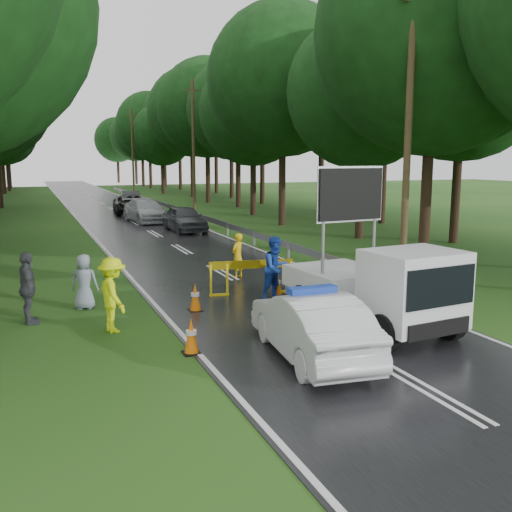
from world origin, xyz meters
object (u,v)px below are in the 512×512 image
work_truck (379,287)px  queue_car_first (185,219)px  civilian (276,268)px  queue_car_third (131,204)px  queue_car_fourth (131,199)px  police_sedan (312,326)px  barrier (251,269)px  queue_car_second (146,211)px  officer (238,255)px

work_truck → queue_car_first: (0.56, 20.81, -0.32)m
civilian → queue_car_third: 28.99m
queue_car_fourth → police_sedan: bearing=-89.1°
queue_car_third → queue_car_fourth: 6.10m
police_sedan → civilian: 5.25m
police_sedan → work_truck: (2.51, 1.22, 0.37)m
barrier → queue_car_second: size_ratio=0.51×
queue_car_first → queue_car_second: size_ratio=0.86×
barrier → queue_car_third: size_ratio=0.50×
police_sedan → work_truck: bearing=-148.2°
police_sedan → queue_car_first: (3.07, 22.04, 0.05)m
barrier → officer: (0.51, 2.66, -0.03)m
work_truck → officer: (-1.07, 7.29, -0.28)m
police_sedan → officer: (1.44, 8.52, 0.09)m
officer → civilian: civilian is taller
work_truck → queue_car_second: work_truck is taller
barrier → queue_car_fourth: queue_car_fourth is taller
officer → civilian: (-0.03, -3.46, 0.16)m
police_sedan → civilian: bearing=-99.7°
work_truck → queue_car_third: bearing=85.6°
queue_car_third → queue_car_second: bearing=-85.2°
queue_car_fourth → queue_car_third: bearing=-95.0°
barrier → queue_car_second: queue_car_second is taller
police_sedan → queue_car_first: police_sedan is taller
queue_car_third → civilian: bearing=-86.3°
police_sedan → queue_car_fourth: police_sedan is taller
work_truck → queue_car_third: 32.82m
work_truck → police_sedan: bearing=-159.4°
barrier → queue_car_fourth: 34.25m
queue_car_first → queue_car_third: bearing=93.3°
police_sedan → work_truck: work_truck is taller
queue_car_third → queue_car_fourth: size_ratio=1.24×
queue_car_third → barrier: bearing=-87.3°
queue_car_second → queue_car_third: size_ratio=0.98×
police_sedan → officer: 8.64m
queue_car_second → officer: bearing=-97.9°
officer → queue_car_fourth: (1.62, 31.52, -0.09)m
officer → work_truck: bearing=62.8°
police_sedan → barrier: bearing=-93.1°
queue_car_first → queue_car_fourth: (-0.01, 18.00, -0.06)m
work_truck → queue_car_third: work_truck is taller
civilian → queue_car_fourth: size_ratio=0.45×
police_sedan → barrier: (0.92, 5.86, 0.12)m
police_sedan → queue_car_third: 34.09m
barrier → queue_car_third: queue_car_third is taller
queue_car_second → queue_car_first: bearing=-86.0°
work_truck → queue_car_third: size_ratio=0.98×
officer → queue_car_fourth: 31.56m
queue_car_first → queue_car_second: bearing=98.4°
queue_car_first → queue_car_fourth: queue_car_first is taller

